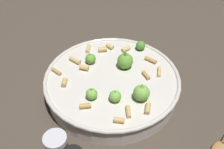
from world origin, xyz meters
The scene contains 2 objects.
ground_plane centered at (0.00, 0.00, 0.00)m, with size 2.40×2.40×0.00m, color #42382D.
cooking_pan centered at (0.00, 0.00, 0.03)m, with size 0.34×0.34×0.10m.
Camera 1 is at (-0.48, -0.13, 0.51)m, focal length 43.64 mm.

